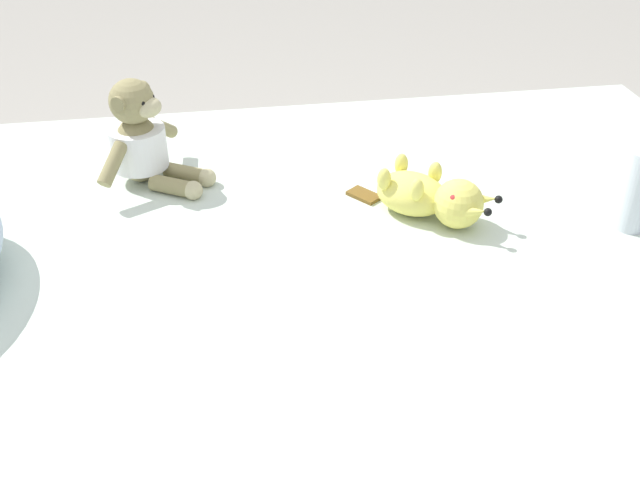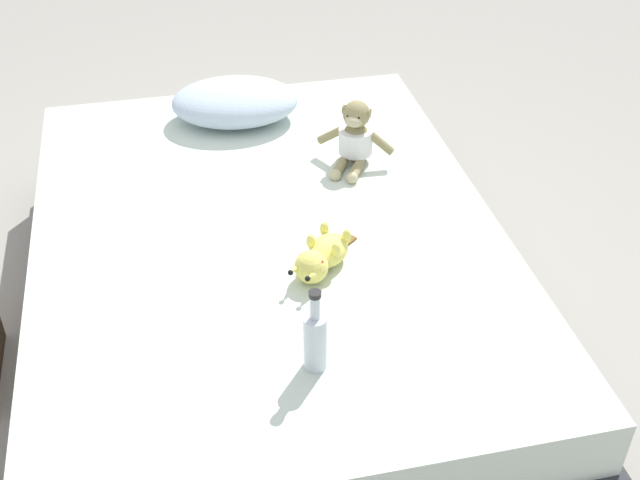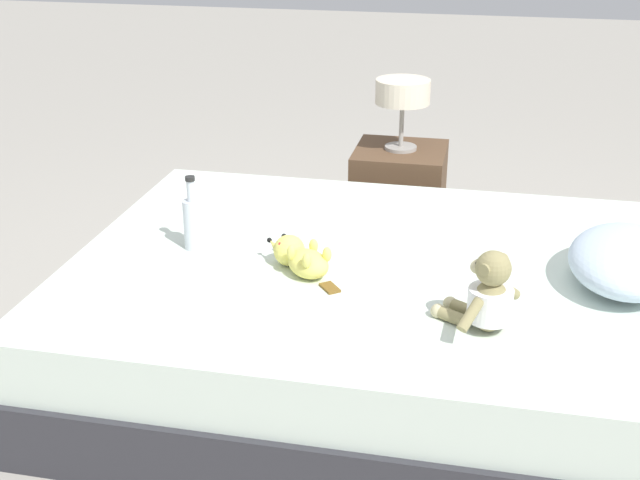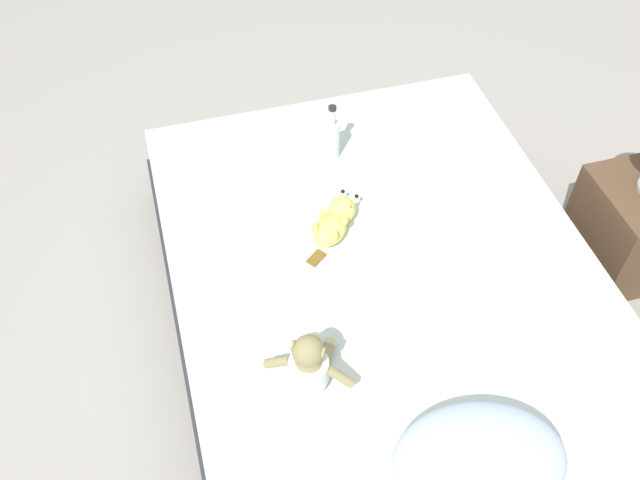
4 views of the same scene
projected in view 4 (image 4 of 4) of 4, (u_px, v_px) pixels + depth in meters
name	position (u px, v px, depth m)	size (l,w,h in m)	color
ground_plane	(381.00, 336.00, 2.73)	(16.00, 16.00, 0.00)	#9E998E
bed	(385.00, 307.00, 2.58)	(1.52, 2.05, 0.40)	#2D2D33
pillow	(481.00, 460.00, 1.91)	(0.53, 0.41, 0.15)	silver
plush_monkey	(310.00, 364.00, 2.08)	(0.26, 0.25, 0.24)	#8E8456
plush_yellow_creature	(335.00, 221.00, 2.52)	(0.26, 0.28, 0.10)	#EAE066
glass_bottle	(332.00, 138.00, 2.75)	(0.06, 0.06, 0.25)	silver
nightstand	(636.00, 227.00, 2.81)	(0.39, 0.39, 0.43)	brown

